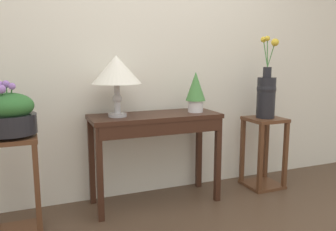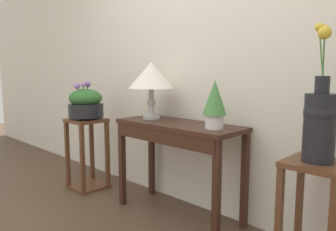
{
  "view_description": "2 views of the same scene",
  "coord_description": "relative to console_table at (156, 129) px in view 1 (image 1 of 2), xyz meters",
  "views": [
    {
      "loc": [
        -0.93,
        -1.32,
        1.2
      ],
      "look_at": [
        0.09,
        1.21,
        0.74
      ],
      "focal_mm": 36.45,
      "sensor_mm": 36.0,
      "label": 1
    },
    {
      "loc": [
        1.67,
        -0.59,
        1.14
      ],
      "look_at": [
        -0.2,
        1.33,
        0.78
      ],
      "focal_mm": 34.79,
      "sensor_mm": 36.0,
      "label": 2
    }
  ],
  "objects": [
    {
      "name": "back_wall_with_art",
      "position": [
        0.01,
        0.32,
        0.76
      ],
      "size": [
        9.0,
        0.1,
        2.8
      ],
      "color": "silver",
      "rests_on": "ground"
    },
    {
      "name": "console_table",
      "position": [
        0.0,
        0.0,
        0.0
      ],
      "size": [
        1.05,
        0.41,
        0.75
      ],
      "color": "#381E14",
      "rests_on": "ground"
    },
    {
      "name": "table_lamp",
      "position": [
        -0.31,
        0.02,
        0.47
      ],
      "size": [
        0.38,
        0.38,
        0.47
      ],
      "color": "#B7B7BC",
      "rests_on": "console_table"
    },
    {
      "name": "potted_plant_on_console",
      "position": [
        0.35,
        0.0,
        0.3
      ],
      "size": [
        0.17,
        0.17,
        0.34
      ],
      "color": "silver",
      "rests_on": "console_table"
    },
    {
      "name": "pedestal_stand_left",
      "position": [
        -1.06,
        -0.14,
        -0.29
      ],
      "size": [
        0.32,
        0.32,
        0.69
      ],
      "color": "#56331E",
      "rests_on": "ground"
    },
    {
      "name": "planter_bowl_wide_left",
      "position": [
        -1.06,
        -0.14,
        0.21
      ],
      "size": [
        0.33,
        0.33,
        0.37
      ],
      "color": "black",
      "rests_on": "pedestal_stand_left"
    },
    {
      "name": "pedestal_stand_right",
      "position": [
        1.06,
        -0.02,
        -0.31
      ],
      "size": [
        0.32,
        0.32,
        0.66
      ],
      "color": "#56331E",
      "rests_on": "ground"
    },
    {
      "name": "flower_vase_tall_right",
      "position": [
        1.06,
        -0.02,
        0.26
      ],
      "size": [
        0.18,
        0.18,
        0.74
      ],
      "color": "black",
      "rests_on": "pedestal_stand_right"
    }
  ]
}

